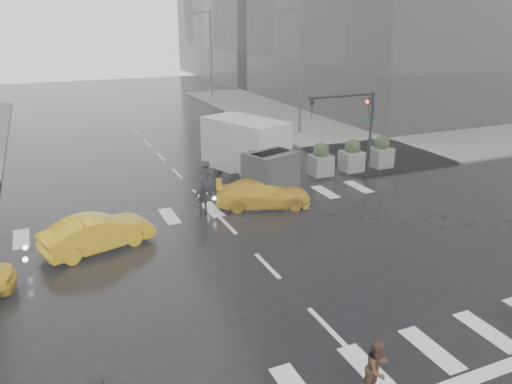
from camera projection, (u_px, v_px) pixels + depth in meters
name	position (u px, v px, depth m)	size (l,w,h in m)	color
ground	(267.00, 266.00, 17.64)	(120.00, 120.00, 0.00)	black
sidewalk_ne	(395.00, 125.00, 40.13)	(35.00, 35.00, 0.15)	gray
road_markings	(267.00, 266.00, 17.64)	(18.00, 48.00, 0.01)	silver
traffic_signal_pole	(356.00, 117.00, 26.91)	(4.45, 0.42, 4.50)	black
street_lamp_near	(300.00, 67.00, 35.67)	(2.15, 0.22, 9.00)	#59595B
street_lamp_far	(210.00, 51.00, 52.95)	(2.15, 0.22, 9.00)	#59595B
planter_west	(321.00, 160.00, 27.06)	(1.10, 1.10, 1.80)	gray
planter_mid	(352.00, 156.00, 27.81)	(1.10, 1.10, 1.80)	gray
planter_east	(381.00, 153.00, 28.57)	(1.10, 1.10, 1.80)	gray
pedestrian_brown	(377.00, 369.00, 11.37)	(0.72, 0.56, 1.47)	#482A19
pedestrian_far_a	(203.00, 198.00, 21.89)	(0.93, 0.57, 1.59)	black
pedestrian_far_b	(205.00, 175.00, 25.30)	(0.97, 0.53, 1.50)	black
taxi_mid	(97.00, 233.00, 18.70)	(1.43, 4.11, 1.36)	yellow
taxi_rear	(263.00, 193.00, 23.00)	(1.78, 3.86, 1.27)	yellow
box_truck	(252.00, 153.00, 25.42)	(2.36, 6.29, 3.34)	silver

